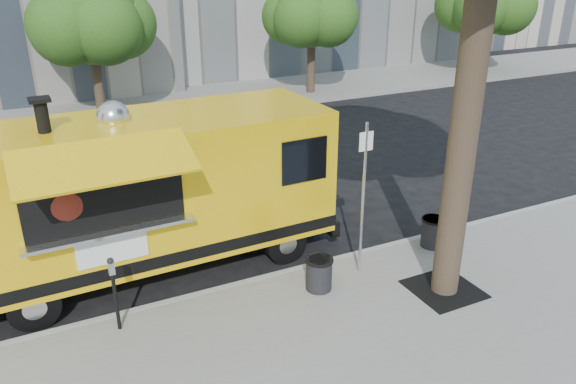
# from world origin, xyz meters

# --- Properties ---
(ground) EXTENTS (120.00, 120.00, 0.00)m
(ground) POSITION_xyz_m (0.00, 0.00, 0.00)
(ground) COLOR black
(ground) RESTS_ON ground
(sidewalk) EXTENTS (60.00, 6.00, 0.15)m
(sidewalk) POSITION_xyz_m (0.00, -4.00, 0.07)
(sidewalk) COLOR gray
(sidewalk) RESTS_ON ground
(curb) EXTENTS (60.00, 0.14, 0.16)m
(curb) POSITION_xyz_m (0.00, -0.93, 0.07)
(curb) COLOR #999993
(curb) RESTS_ON ground
(far_sidewalk) EXTENTS (60.00, 5.00, 0.15)m
(far_sidewalk) POSITION_xyz_m (0.00, 13.50, 0.07)
(far_sidewalk) COLOR gray
(far_sidewalk) RESTS_ON ground
(tree_well) EXTENTS (1.20, 1.20, 0.02)m
(tree_well) POSITION_xyz_m (2.60, -2.80, 0.15)
(tree_well) COLOR black
(tree_well) RESTS_ON sidewalk
(far_tree_b) EXTENTS (3.60, 3.60, 5.50)m
(far_tree_b) POSITION_xyz_m (-1.00, 12.70, 3.83)
(far_tree_b) COLOR #33261C
(far_tree_b) RESTS_ON far_sidewalk
(far_tree_c) EXTENTS (3.24, 3.24, 5.21)m
(far_tree_c) POSITION_xyz_m (8.00, 12.40, 3.72)
(far_tree_c) COLOR #33261C
(far_tree_c) RESTS_ON far_sidewalk
(sign_post) EXTENTS (0.28, 0.06, 3.00)m
(sign_post) POSITION_xyz_m (1.55, -1.55, 1.85)
(sign_post) COLOR silver
(sign_post) RESTS_ON sidewalk
(parking_meter) EXTENTS (0.11, 0.11, 1.33)m
(parking_meter) POSITION_xyz_m (-3.00, -1.35, 0.98)
(parking_meter) COLOR black
(parking_meter) RESTS_ON sidewalk
(food_truck) EXTENTS (7.42, 3.56, 3.65)m
(food_truck) POSITION_xyz_m (-1.96, 0.57, 1.71)
(food_truck) COLOR yellow
(food_truck) RESTS_ON ground
(trash_bin_left) EXTENTS (0.52, 0.52, 0.62)m
(trash_bin_left) POSITION_xyz_m (0.54, -1.75, 0.48)
(trash_bin_left) COLOR black
(trash_bin_left) RESTS_ON sidewalk
(trash_bin_right) EXTENTS (0.53, 0.53, 0.63)m
(trash_bin_right) POSITION_xyz_m (3.50, -1.36, 0.49)
(trash_bin_right) COLOR black
(trash_bin_right) RESTS_ON sidewalk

